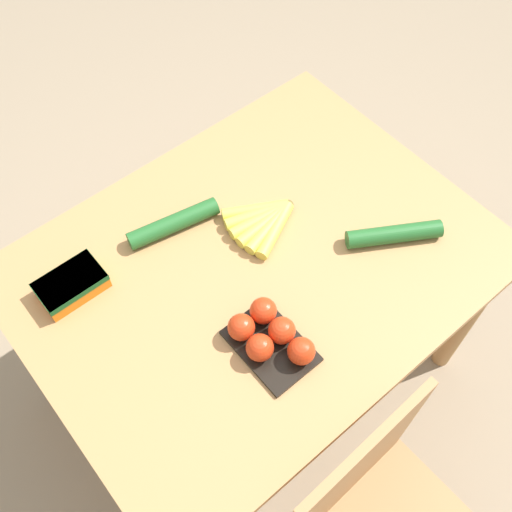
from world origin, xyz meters
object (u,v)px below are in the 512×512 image
banana_bunch (264,221)px  carrot_bag (71,284)px  cucumber_far (173,223)px  cucumber_near (394,234)px  tomato_pack (270,335)px

banana_bunch → carrot_bag: size_ratio=1.20×
carrot_bag → cucumber_far: 0.31m
cucumber_near → tomato_pack: bearing=2.1°
cucumber_near → carrot_bag: bearing=-29.2°
tomato_pack → cucumber_near: tomato_pack is taller
banana_bunch → cucumber_near: bearing=131.9°
tomato_pack → carrot_bag: (0.29, -0.43, -0.01)m
cucumber_near → cucumber_far: 0.59m
tomato_pack → cucumber_near: (-0.45, -0.02, -0.01)m
carrot_bag → cucumber_near: (-0.74, 0.41, -0.01)m
carrot_bag → cucumber_near: size_ratio=0.68×
tomato_pack → cucumber_far: size_ratio=0.83×
banana_bunch → cucumber_near: cucumber_near is taller
tomato_pack → cucumber_far: tomato_pack is taller
banana_bunch → tomato_pack: (0.22, 0.28, 0.02)m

